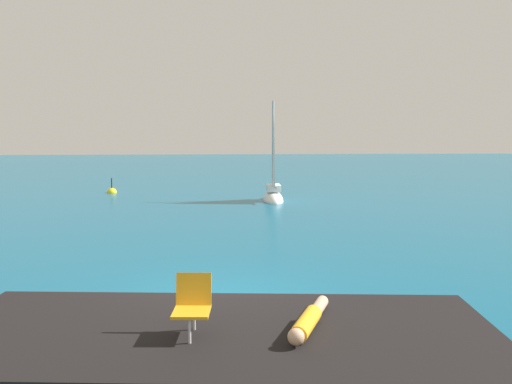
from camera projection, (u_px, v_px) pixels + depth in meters
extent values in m
plane|color=#0F5675|center=(217.00, 302.00, 10.34)|extent=(160.00, 160.00, 0.00)
cube|color=black|center=(220.00, 351.00, 7.18)|extent=(8.02, 4.03, 0.66)
cube|color=black|center=(155.00, 322.00, 9.23)|extent=(1.09, 1.07, 0.66)
cube|color=black|center=(231.00, 332.00, 8.75)|extent=(1.81, 1.66, 1.13)
ellipsoid|color=white|center=(273.00, 201.00, 26.29)|extent=(1.10, 2.95, 1.00)
cube|color=white|center=(273.00, 188.00, 26.21)|extent=(0.74, 1.30, 0.33)
cylinder|color=#B7B7BC|center=(273.00, 146.00, 26.25)|extent=(0.11, 0.11, 4.57)
cylinder|color=#B2B2B7|center=(274.00, 186.00, 25.56)|extent=(0.14, 1.83, 0.09)
pyramid|color=white|center=(274.00, 150.00, 25.76)|extent=(0.10, 1.46, 3.47)
cylinder|color=gold|center=(306.00, 323.00, 7.02)|extent=(0.58, 0.92, 0.24)
cylinder|color=tan|center=(318.00, 308.00, 7.72)|extent=(0.45, 0.71, 0.18)
sphere|color=tan|center=(296.00, 337.00, 6.50)|extent=(0.22, 0.22, 0.22)
cube|color=orange|center=(191.00, 312.00, 6.81)|extent=(0.52, 0.56, 0.04)
cube|color=orange|center=(194.00, 289.00, 7.04)|extent=(0.49, 0.19, 0.45)
cylinder|color=silver|center=(190.00, 330.00, 6.62)|extent=(0.04, 0.04, 0.35)
cylinder|color=silver|center=(194.00, 317.00, 7.09)|extent=(0.04, 0.04, 0.35)
sphere|color=yellow|center=(112.00, 193.00, 29.93)|extent=(0.56, 0.56, 0.56)
cylinder|color=black|center=(112.00, 183.00, 29.87)|extent=(0.06, 0.06, 0.60)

